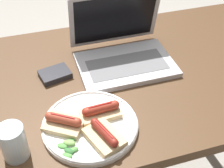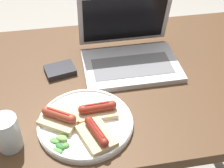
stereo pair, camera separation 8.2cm
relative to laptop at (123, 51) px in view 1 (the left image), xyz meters
The scene contains 9 objects.
desk 0.18m from the laptop, 144.67° to the right, with size 1.41×0.71×0.77m.
laptop is the anchor object (origin of this frame).
plate 0.33m from the laptop, 124.25° to the right, with size 0.27×0.27×0.02m.
sausage_toast_left 0.36m from the laptop, 134.45° to the right, with size 0.13×0.12×0.04m.
sausage_toast_middle 0.37m from the laptop, 115.69° to the right, with size 0.11×0.13×0.04m.
sausage_toast_right 0.29m from the laptop, 120.82° to the right, with size 0.12×0.07×0.04m.
salad_pile 0.42m from the laptop, 127.42° to the right, with size 0.06×0.07×0.01m.
drinking_glass 0.49m from the laptop, 141.62° to the right, with size 0.07×0.07×0.10m.
external_drive 0.24m from the laptop, behind, with size 0.11×0.09×0.02m.
Camera 1 is at (-0.19, -0.77, 1.43)m, focal length 50.00 mm.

